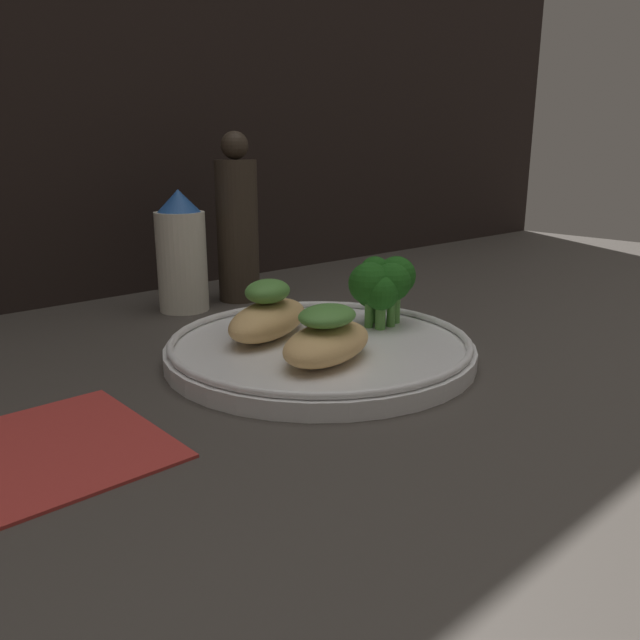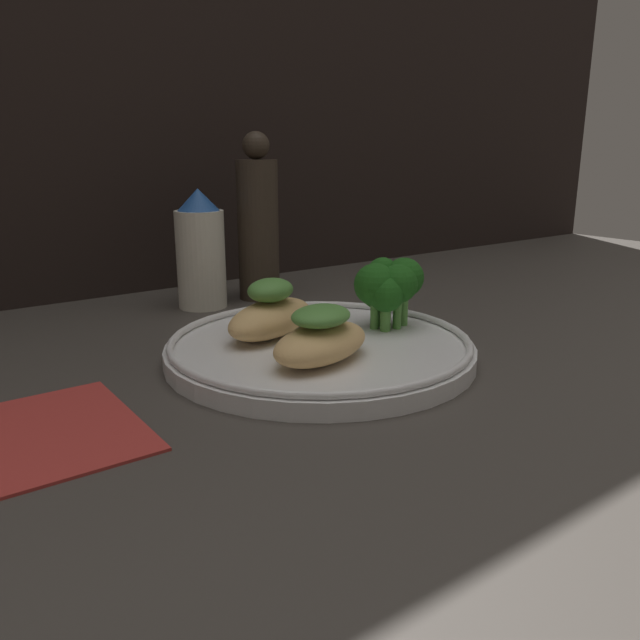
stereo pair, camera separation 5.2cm
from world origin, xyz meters
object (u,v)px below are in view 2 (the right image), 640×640
(broccoli_bunch, at_px, (388,285))
(pepper_grinder, at_px, (258,224))
(sauce_bottle, at_px, (197,252))
(plate, at_px, (320,348))

(broccoli_bunch, bearing_deg, pepper_grinder, 91.03)
(broccoli_bunch, relative_size, pepper_grinder, 0.35)
(broccoli_bunch, bearing_deg, sauce_bottle, 110.33)
(sauce_bottle, xyz_separation_m, pepper_grinder, (0.08, -0.00, 0.02))
(sauce_bottle, relative_size, pepper_grinder, 0.69)
(broccoli_bunch, xyz_separation_m, sauce_bottle, (-0.08, 0.22, 0.01))
(plate, bearing_deg, pepper_grinder, 71.66)
(plate, relative_size, pepper_grinder, 1.36)
(pepper_grinder, bearing_deg, broccoli_bunch, -88.97)
(plate, relative_size, sauce_bottle, 1.98)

